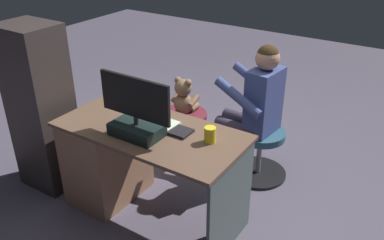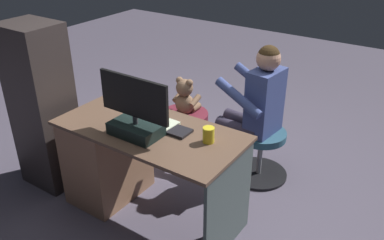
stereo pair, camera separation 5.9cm
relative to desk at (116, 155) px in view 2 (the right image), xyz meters
The scene contains 13 objects.
ground_plane 0.69m from the desk, 129.04° to the right, with size 10.00×10.00×0.00m, color #585062.
desk is the anchor object (origin of this frame).
monitor 0.60m from the desk, 161.44° to the left, with size 0.56×0.22×0.42m.
keyboard 0.57m from the desk, behind, with size 0.42×0.14×0.02m, color black.
computer_mouse 0.41m from the desk, 154.27° to the right, with size 0.06×0.10×0.04m, color #222C2B.
cup 0.90m from the desk, behind, with size 0.08×0.08×0.11m, color yellow.
tv_remote 0.38m from the desk, behind, with size 0.04×0.15×0.02m, color black.
notebook_binder 0.54m from the desk, behind, with size 0.22×0.30×0.02m, color beige.
office_chair_teddy 0.86m from the desk, 94.53° to the right, with size 0.50×0.50×0.44m.
teddy_bear 0.88m from the desk, 94.47° to the right, with size 0.24×0.24×0.35m.
visitor_chair 1.24m from the desk, 131.22° to the right, with size 0.50×0.50×0.44m.
person 1.21m from the desk, 128.44° to the right, with size 0.56×0.52×1.20m.
equipment_rack 0.73m from the desk, 11.34° to the left, with size 0.44×0.36×1.38m, color #342C2A.
Camera 2 is at (-1.66, 2.36, 2.13)m, focal length 38.22 mm.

